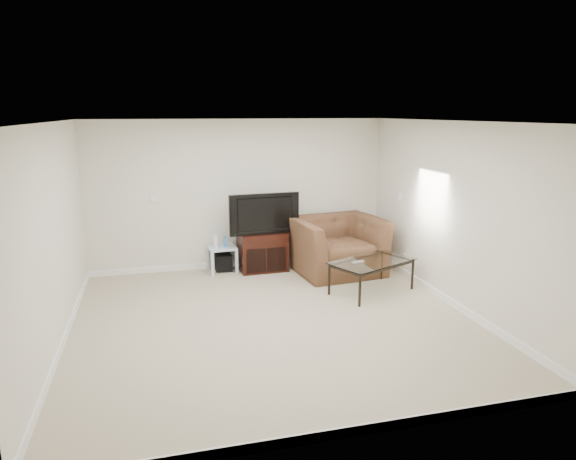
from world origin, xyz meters
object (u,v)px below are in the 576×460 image
object	(u,v)px
tv_stand	(262,251)
subwoofer	(223,262)
recliner	(337,236)
side_table	(222,259)
television	(262,213)
coffee_table	(372,276)

from	to	relation	value
tv_stand	subwoofer	distance (m)	0.68
subwoofer	recliner	size ratio (longest dim) A/B	0.19
subwoofer	recliner	distance (m)	1.96
tv_stand	side_table	distance (m)	0.69
television	tv_stand	bearing A→B (deg)	88.31
subwoofer	tv_stand	bearing A→B (deg)	-9.02
recliner	television	bearing A→B (deg)	154.74
subwoofer	television	bearing A→B (deg)	-11.78
side_table	tv_stand	bearing A→B (deg)	-7.01
television	recliner	distance (m)	1.30
side_table	subwoofer	distance (m)	0.07
side_table	coffee_table	xyz separation A→B (m)	(2.01, -1.57, 0.02)
recliner	coffee_table	size ratio (longest dim) A/B	1.14
tv_stand	recliner	bearing A→B (deg)	-22.80
tv_stand	coffee_table	size ratio (longest dim) A/B	0.64
subwoofer	coffee_table	bearing A→B (deg)	-38.81
side_table	recliner	size ratio (longest dim) A/B	0.32
side_table	subwoofer	size ratio (longest dim) A/B	1.66
television	subwoofer	xyz separation A→B (m)	(-0.65, 0.14, -0.84)
subwoofer	recliner	xyz separation A→B (m)	(1.82, -0.54, 0.46)
television	recliner	world-z (taller)	television
tv_stand	subwoofer	bearing A→B (deg)	168.68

